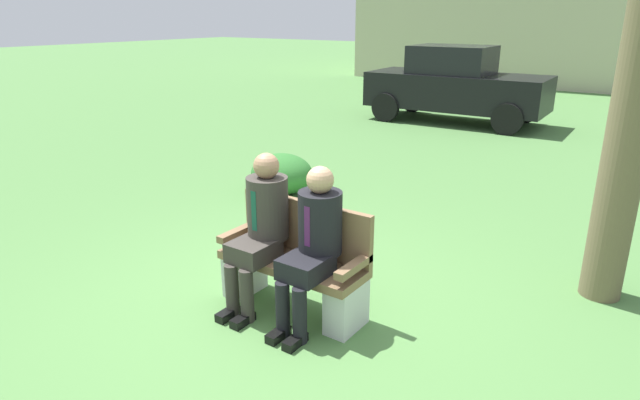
# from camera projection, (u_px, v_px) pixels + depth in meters

# --- Properties ---
(ground_plane) EXTENTS (80.00, 80.00, 0.00)m
(ground_plane) POSITION_uv_depth(u_px,v_px,m) (284.00, 301.00, 4.69)
(ground_plane) COLOR #4E7D40
(park_bench) EXTENTS (1.26, 0.44, 0.90)m
(park_bench) POSITION_uv_depth(u_px,v_px,m) (296.00, 264.00, 4.49)
(park_bench) COLOR brown
(park_bench) RESTS_ON ground
(seated_man_left) EXTENTS (0.34, 0.72, 1.30)m
(seated_man_left) POSITION_uv_depth(u_px,v_px,m) (261.00, 224.00, 4.43)
(seated_man_left) COLOR #38332D
(seated_man_left) RESTS_ON ground
(seated_man_right) EXTENTS (0.34, 0.72, 1.27)m
(seated_man_right) POSITION_uv_depth(u_px,v_px,m) (313.00, 240.00, 4.15)
(seated_man_right) COLOR black
(seated_man_right) RESTS_ON ground
(shrub_near_bench) EXTENTS (0.87, 0.80, 0.54)m
(shrub_near_bench) POSITION_uv_depth(u_px,v_px,m) (282.00, 174.00, 7.45)
(shrub_near_bench) COLOR #31732E
(shrub_near_bench) RESTS_ON ground
(parked_car_near) EXTENTS (3.96, 1.83, 1.68)m
(parked_car_near) POSITION_uv_depth(u_px,v_px,m) (456.00, 85.00, 12.19)
(parked_car_near) COLOR black
(parked_car_near) RESTS_ON ground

